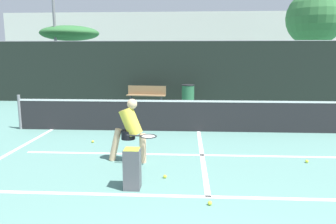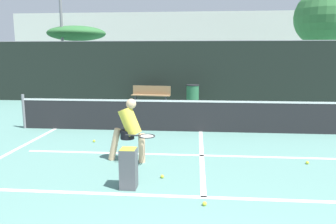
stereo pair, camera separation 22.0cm
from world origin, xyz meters
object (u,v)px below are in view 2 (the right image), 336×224
(courtside_bench, at_px, (151,94))
(trash_bin, at_px, (193,95))
(player_practicing, at_px, (129,128))
(ball_hopper, at_px, (129,167))
(parked_car, at_px, (198,85))

(courtside_bench, distance_m, trash_bin, 1.91)
(player_practicing, bearing_deg, ball_hopper, -70.83)
(ball_hopper, relative_size, courtside_bench, 0.39)
(ball_hopper, bearing_deg, parked_car, 84.57)
(ball_hopper, xyz_separation_m, parked_car, (1.20, 12.64, 0.24))
(trash_bin, relative_size, parked_car, 0.24)
(ball_hopper, relative_size, parked_car, 0.18)
(ball_hopper, distance_m, courtside_bench, 9.59)
(ball_hopper, distance_m, parked_car, 12.70)
(courtside_bench, bearing_deg, trash_bin, 4.74)
(trash_bin, distance_m, parked_car, 3.17)
(player_practicing, height_order, trash_bin, player_practicing)
(ball_hopper, height_order, courtside_bench, courtside_bench)
(courtside_bench, bearing_deg, player_practicing, -78.68)
(trash_bin, bearing_deg, player_practicing, -98.77)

